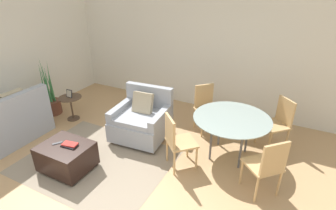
{
  "coord_description": "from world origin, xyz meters",
  "views": [
    {
      "loc": [
        1.9,
        -1.56,
        2.72
      ],
      "look_at": [
        0.07,
        2.03,
        0.75
      ],
      "focal_mm": 28.0,
      "sensor_mm": 36.0,
      "label": 1
    }
  ],
  "objects_px": {
    "book_stack": "(70,145)",
    "dining_chair_far_left": "(206,105)",
    "dining_chair_near_right": "(267,164)",
    "ottoman": "(67,156)",
    "armchair": "(142,120)",
    "dining_table": "(232,121)",
    "tv_remote_primary": "(57,143)",
    "dining_chair_near_left": "(176,139)",
    "dining_chair_far_right": "(279,120)",
    "side_table": "(71,104)",
    "potted_plant": "(51,102)",
    "picture_frame": "(69,94)"
  },
  "relations": [
    {
      "from": "book_stack",
      "to": "tv_remote_primary",
      "type": "height_order",
      "value": "book_stack"
    },
    {
      "from": "armchair",
      "to": "dining_chair_near_right",
      "type": "bearing_deg",
      "value": -12.7
    },
    {
      "from": "dining_chair_near_left",
      "to": "dining_chair_far_right",
      "type": "distance_m",
      "value": 1.87
    },
    {
      "from": "dining_table",
      "to": "potted_plant",
      "type": "bearing_deg",
      "value": -176.36
    },
    {
      "from": "dining_chair_far_left",
      "to": "side_table",
      "type": "bearing_deg",
      "value": -161.06
    },
    {
      "from": "book_stack",
      "to": "dining_chair_near_right",
      "type": "distance_m",
      "value": 2.83
    },
    {
      "from": "dining_chair_near_right",
      "to": "book_stack",
      "type": "bearing_deg",
      "value": -163.71
    },
    {
      "from": "ottoman",
      "to": "tv_remote_primary",
      "type": "bearing_deg",
      "value": -176.03
    },
    {
      "from": "armchair",
      "to": "dining_chair_near_right",
      "type": "xyz_separation_m",
      "value": [
        2.26,
        -0.51,
        0.17
      ]
    },
    {
      "from": "tv_remote_primary",
      "to": "potted_plant",
      "type": "height_order",
      "value": "potted_plant"
    },
    {
      "from": "side_table",
      "to": "dining_chair_near_right",
      "type": "bearing_deg",
      "value": -6.11
    },
    {
      "from": "dining_table",
      "to": "dining_chair_far_right",
      "type": "bearing_deg",
      "value": 45.0
    },
    {
      "from": "armchair",
      "to": "tv_remote_primary",
      "type": "xyz_separation_m",
      "value": [
        -0.67,
        -1.34,
        0.09
      ]
    },
    {
      "from": "ottoman",
      "to": "dining_chair_far_left",
      "type": "relative_size",
      "value": 0.83
    },
    {
      "from": "side_table",
      "to": "dining_chair_far_right",
      "type": "xyz_separation_m",
      "value": [
        3.94,
        0.9,
        0.16
      ]
    },
    {
      "from": "side_table",
      "to": "dining_chair_far_right",
      "type": "height_order",
      "value": "dining_chair_far_right"
    },
    {
      "from": "dining_chair_near_left",
      "to": "dining_chair_far_right",
      "type": "height_order",
      "value": "same"
    },
    {
      "from": "picture_frame",
      "to": "potted_plant",
      "type": "bearing_deg",
      "value": -179.14
    },
    {
      "from": "book_stack",
      "to": "dining_chair_far_left",
      "type": "height_order",
      "value": "dining_chair_far_left"
    },
    {
      "from": "picture_frame",
      "to": "dining_chair_near_right",
      "type": "xyz_separation_m",
      "value": [
        3.94,
        -0.42,
        -0.07
      ]
    },
    {
      "from": "book_stack",
      "to": "dining_chair_near_right",
      "type": "bearing_deg",
      "value": 16.29
    },
    {
      "from": "tv_remote_primary",
      "to": "dining_chair_near_left",
      "type": "height_order",
      "value": "dining_chair_near_left"
    },
    {
      "from": "dining_table",
      "to": "tv_remote_primary",
      "type": "bearing_deg",
      "value": -146.79
    },
    {
      "from": "picture_frame",
      "to": "dining_chair_near_right",
      "type": "relative_size",
      "value": 0.18
    },
    {
      "from": "armchair",
      "to": "side_table",
      "type": "xyz_separation_m",
      "value": [
        -1.68,
        -0.09,
        0.01
      ]
    },
    {
      "from": "dining_chair_far_left",
      "to": "dining_chair_far_right",
      "type": "relative_size",
      "value": 1.0
    },
    {
      "from": "dining_chair_near_right",
      "to": "dining_chair_far_left",
      "type": "relative_size",
      "value": 1.0
    },
    {
      "from": "ottoman",
      "to": "book_stack",
      "type": "xyz_separation_m",
      "value": [
        0.09,
        0.03,
        0.22
      ]
    },
    {
      "from": "picture_frame",
      "to": "dining_chair_far_left",
      "type": "bearing_deg",
      "value": 18.93
    },
    {
      "from": "book_stack",
      "to": "dining_chair_far_right",
      "type": "bearing_deg",
      "value": 37.91
    },
    {
      "from": "potted_plant",
      "to": "dining_chair_far_left",
      "type": "distance_m",
      "value": 3.38
    },
    {
      "from": "side_table",
      "to": "dining_chair_far_left",
      "type": "relative_size",
      "value": 0.56
    },
    {
      "from": "tv_remote_primary",
      "to": "dining_chair_near_left",
      "type": "relative_size",
      "value": 0.16
    },
    {
      "from": "dining_chair_near_left",
      "to": "dining_chair_far_left",
      "type": "xyz_separation_m",
      "value": [
        0.0,
        1.32,
        0.0
      ]
    },
    {
      "from": "armchair",
      "to": "potted_plant",
      "type": "relative_size",
      "value": 0.78
    },
    {
      "from": "armchair",
      "to": "dining_table",
      "type": "bearing_deg",
      "value": 5.35
    },
    {
      "from": "dining_chair_near_left",
      "to": "dining_chair_near_right",
      "type": "xyz_separation_m",
      "value": [
        1.32,
        0.0,
        0.0
      ]
    },
    {
      "from": "tv_remote_primary",
      "to": "dining_chair_far_right",
      "type": "xyz_separation_m",
      "value": [
        2.94,
        2.15,
        0.07
      ]
    },
    {
      "from": "dining_chair_near_right",
      "to": "tv_remote_primary",
      "type": "bearing_deg",
      "value": -164.23
    },
    {
      "from": "dining_chair_far_left",
      "to": "dining_chair_far_right",
      "type": "xyz_separation_m",
      "value": [
        1.32,
        0.0,
        0.0
      ]
    },
    {
      "from": "tv_remote_primary",
      "to": "dining_chair_far_right",
      "type": "relative_size",
      "value": 0.16
    },
    {
      "from": "ottoman",
      "to": "armchair",
      "type": "bearing_deg",
      "value": 67.99
    },
    {
      "from": "dining_chair_far_left",
      "to": "potted_plant",
      "type": "bearing_deg",
      "value": -164.33
    },
    {
      "from": "ottoman",
      "to": "picture_frame",
      "type": "relative_size",
      "value": 4.59
    },
    {
      "from": "dining_table",
      "to": "side_table",
      "type": "bearing_deg",
      "value": -175.84
    },
    {
      "from": "armchair",
      "to": "picture_frame",
      "type": "xyz_separation_m",
      "value": [
        -1.68,
        -0.09,
        0.24
      ]
    },
    {
      "from": "armchair",
      "to": "book_stack",
      "type": "bearing_deg",
      "value": -109.13
    },
    {
      "from": "dining_table",
      "to": "dining_chair_near_left",
      "type": "distance_m",
      "value": 0.94
    },
    {
      "from": "picture_frame",
      "to": "dining_chair_near_left",
      "type": "xyz_separation_m",
      "value": [
        2.62,
        -0.42,
        -0.07
      ]
    },
    {
      "from": "armchair",
      "to": "side_table",
      "type": "bearing_deg",
      "value": -176.99
    }
  ]
}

